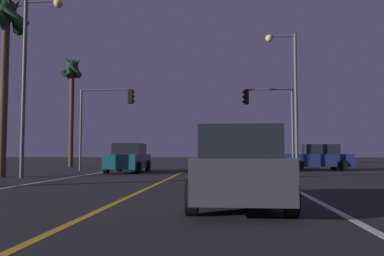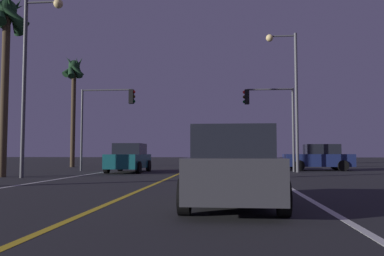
{
  "view_description": "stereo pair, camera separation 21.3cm",
  "coord_description": "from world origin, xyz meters",
  "px_view_note": "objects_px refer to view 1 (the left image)",
  "views": [
    {
      "loc": [
        2.52,
        1.93,
        1.16
      ],
      "look_at": [
        0.73,
        23.12,
        2.5
      ],
      "focal_mm": 36.66,
      "sensor_mm": 36.0,
      "label": 1
    },
    {
      "loc": [
        2.73,
        1.93,
        1.16
      ],
      "look_at": [
        0.73,
        23.12,
        2.5
      ],
      "focal_mm": 36.66,
      "sensor_mm": 36.0,
      "label": 2
    }
  ],
  "objects_px": {
    "street_lamp_left_mid": "(33,64)",
    "palm_tree_left_far": "(72,78)",
    "car_crossing_side": "(318,158)",
    "street_lamp_right_far": "(289,84)",
    "traffic_light_near_left": "(107,109)",
    "traffic_light_near_right": "(268,110)",
    "car_oncoming": "(129,158)",
    "palm_tree_left_mid": "(6,28)",
    "car_ahead_far": "(222,158)",
    "car_lead_same_lane": "(239,168)"
  },
  "relations": [
    {
      "from": "street_lamp_left_mid",
      "to": "palm_tree_left_far",
      "type": "height_order",
      "value": "palm_tree_left_far"
    },
    {
      "from": "car_crossing_side",
      "to": "street_lamp_right_far",
      "type": "relative_size",
      "value": 0.52
    },
    {
      "from": "traffic_light_near_left",
      "to": "traffic_light_near_right",
      "type": "bearing_deg",
      "value": 0.0
    },
    {
      "from": "car_oncoming",
      "to": "street_lamp_left_mid",
      "type": "relative_size",
      "value": 0.51
    },
    {
      "from": "traffic_light_near_right",
      "to": "palm_tree_left_mid",
      "type": "bearing_deg",
      "value": 26.39
    },
    {
      "from": "traffic_light_near_right",
      "to": "traffic_light_near_left",
      "type": "bearing_deg",
      "value": 0.0
    },
    {
      "from": "car_oncoming",
      "to": "car_ahead_far",
      "type": "bearing_deg",
      "value": 120.4
    },
    {
      "from": "car_crossing_side",
      "to": "street_lamp_left_mid",
      "type": "xyz_separation_m",
      "value": [
        -14.9,
        -9.01,
        4.43
      ]
    },
    {
      "from": "car_oncoming",
      "to": "car_lead_same_lane",
      "type": "relative_size",
      "value": 1.0
    },
    {
      "from": "car_ahead_far",
      "to": "palm_tree_left_far",
      "type": "xyz_separation_m",
      "value": [
        -12.12,
        4.58,
        6.4
      ]
    },
    {
      "from": "car_lead_same_lane",
      "to": "traffic_light_near_right",
      "type": "xyz_separation_m",
      "value": [
        2.33,
        15.62,
        2.98
      ]
    },
    {
      "from": "street_lamp_right_far",
      "to": "palm_tree_left_far",
      "type": "xyz_separation_m",
      "value": [
        -16.17,
        6.96,
        2.0
      ]
    },
    {
      "from": "palm_tree_left_mid",
      "to": "street_lamp_left_mid",
      "type": "bearing_deg",
      "value": -16.25
    },
    {
      "from": "street_lamp_left_mid",
      "to": "car_oncoming",
      "type": "bearing_deg",
      "value": 59.86
    },
    {
      "from": "car_oncoming",
      "to": "car_ahead_far",
      "type": "relative_size",
      "value": 1.0
    },
    {
      "from": "palm_tree_left_mid",
      "to": "palm_tree_left_far",
      "type": "distance_m",
      "value": 12.96
    },
    {
      "from": "car_oncoming",
      "to": "street_lamp_right_far",
      "type": "relative_size",
      "value": 0.52
    },
    {
      "from": "car_ahead_far",
      "to": "car_crossing_side",
      "type": "bearing_deg",
      "value": -87.21
    },
    {
      "from": "car_oncoming",
      "to": "traffic_light_near_left",
      "type": "distance_m",
      "value": 3.84
    },
    {
      "from": "car_lead_same_lane",
      "to": "car_oncoming",
      "type": "bearing_deg",
      "value": 22.78
    },
    {
      "from": "traffic_light_near_right",
      "to": "street_lamp_right_far",
      "type": "height_order",
      "value": "street_lamp_right_far"
    },
    {
      "from": "car_oncoming",
      "to": "traffic_light_near_right",
      "type": "xyz_separation_m",
      "value": [
        8.28,
        1.45,
        2.98
      ]
    },
    {
      "from": "car_crossing_side",
      "to": "palm_tree_left_mid",
      "type": "relative_size",
      "value": 0.48
    },
    {
      "from": "car_lead_same_lane",
      "to": "street_lamp_left_mid",
      "type": "height_order",
      "value": "street_lamp_left_mid"
    },
    {
      "from": "street_lamp_right_far",
      "to": "palm_tree_left_mid",
      "type": "xyz_separation_m",
      "value": [
        -14.31,
        -5.86,
        1.95
      ]
    },
    {
      "from": "car_ahead_far",
      "to": "street_lamp_left_mid",
      "type": "xyz_separation_m",
      "value": [
        -8.65,
        -8.71,
        4.43
      ]
    },
    {
      "from": "car_oncoming",
      "to": "palm_tree_left_mid",
      "type": "height_order",
      "value": "palm_tree_left_mid"
    },
    {
      "from": "car_crossing_side",
      "to": "palm_tree_left_mid",
      "type": "bearing_deg",
      "value": 27.38
    },
    {
      "from": "car_ahead_far",
      "to": "street_lamp_left_mid",
      "type": "relative_size",
      "value": 0.51
    },
    {
      "from": "car_lead_same_lane",
      "to": "street_lamp_right_far",
      "type": "relative_size",
      "value": 0.52
    },
    {
      "from": "traffic_light_near_left",
      "to": "palm_tree_left_far",
      "type": "distance_m",
      "value": 8.66
    },
    {
      "from": "street_lamp_right_far",
      "to": "palm_tree_left_mid",
      "type": "relative_size",
      "value": 0.92
    },
    {
      "from": "traffic_light_near_left",
      "to": "palm_tree_left_mid",
      "type": "bearing_deg",
      "value": -115.0
    },
    {
      "from": "car_crossing_side",
      "to": "palm_tree_left_far",
      "type": "bearing_deg",
      "value": -13.1
    },
    {
      "from": "car_oncoming",
      "to": "palm_tree_left_mid",
      "type": "relative_size",
      "value": 0.48
    },
    {
      "from": "car_ahead_far",
      "to": "street_lamp_left_mid",
      "type": "bearing_deg",
      "value": 135.21
    },
    {
      "from": "car_ahead_far",
      "to": "traffic_light_near_right",
      "type": "bearing_deg",
      "value": -121.59
    },
    {
      "from": "car_ahead_far",
      "to": "traffic_light_near_left",
      "type": "distance_m",
      "value": 8.04
    },
    {
      "from": "street_lamp_left_mid",
      "to": "car_crossing_side",
      "type": "bearing_deg",
      "value": 31.18
    },
    {
      "from": "car_oncoming",
      "to": "palm_tree_left_mid",
      "type": "distance_m",
      "value": 9.43
    },
    {
      "from": "car_crossing_side",
      "to": "car_lead_same_lane",
      "type": "bearing_deg",
      "value": 72.0
    },
    {
      "from": "car_lead_same_lane",
      "to": "street_lamp_left_mid",
      "type": "distance_m",
      "value": 13.35
    },
    {
      "from": "traffic_light_near_left",
      "to": "palm_tree_left_far",
      "type": "relative_size",
      "value": 0.57
    },
    {
      "from": "car_oncoming",
      "to": "street_lamp_right_far",
      "type": "bearing_deg",
      "value": 94.86
    },
    {
      "from": "car_lead_same_lane",
      "to": "traffic_light_near_left",
      "type": "height_order",
      "value": "traffic_light_near_left"
    },
    {
      "from": "car_oncoming",
      "to": "traffic_light_near_right",
      "type": "bearing_deg",
      "value": 99.9
    },
    {
      "from": "car_oncoming",
      "to": "car_lead_same_lane",
      "type": "xyz_separation_m",
      "value": [
        5.95,
        -14.17,
        0.0
      ]
    },
    {
      "from": "car_lead_same_lane",
      "to": "traffic_light_near_left",
      "type": "relative_size",
      "value": 0.83
    },
    {
      "from": "car_ahead_far",
      "to": "palm_tree_left_far",
      "type": "bearing_deg",
      "value": 69.3
    },
    {
      "from": "traffic_light_near_right",
      "to": "car_ahead_far",
      "type": "bearing_deg",
      "value": -31.59
    }
  ]
}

